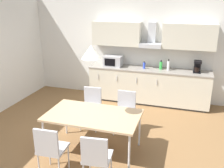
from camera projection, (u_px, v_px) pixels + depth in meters
name	position (u px, v px, depth m)	size (l,w,h in m)	color
ground_plane	(84.00, 144.00, 4.81)	(7.60, 8.20, 0.02)	brown
wall_back	(122.00, 46.00, 6.86)	(6.08, 0.10, 2.84)	silver
kitchen_counter	(148.00, 86.00, 6.62)	(3.13, 0.64, 0.93)	#333333
backsplash_tile	(151.00, 56.00, 6.65)	(3.11, 0.02, 0.53)	silver
upper_wall_cabinets	(152.00, 35.00, 6.32)	(3.11, 0.40, 0.62)	beige
microwave	(113.00, 61.00, 6.70)	(0.48, 0.35, 0.28)	#ADADB2
coffee_maker	(197.00, 66.00, 6.11)	(0.18, 0.19, 0.30)	black
bottle_white	(168.00, 66.00, 6.29)	(0.07, 0.07, 0.29)	white
bottle_green	(161.00, 65.00, 6.39)	(0.08, 0.08, 0.24)	green
bottle_blue	(144.00, 65.00, 6.47)	(0.06, 0.06, 0.20)	blue
dining_table	(93.00, 116.00, 4.39)	(1.64, 0.94, 0.73)	tan
chair_far_right	(125.00, 108.00, 5.11)	(0.41, 0.41, 0.87)	#B2B2B7
chair_near_right	(96.00, 155.00, 3.56)	(0.44, 0.44, 0.87)	#B2B2B7
chair_far_left	(91.00, 104.00, 5.31)	(0.42, 0.42, 0.87)	#B2B2B7
chair_near_left	(50.00, 147.00, 3.77)	(0.42, 0.42, 0.87)	#B2B2B7
pendant_lamp	(91.00, 52.00, 4.01)	(0.32, 0.32, 0.22)	silver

